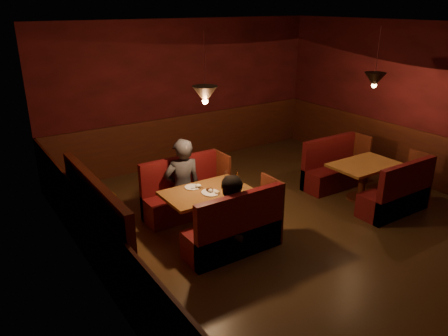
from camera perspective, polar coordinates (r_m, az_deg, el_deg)
room at (r=6.23m, az=8.24°, el=0.59°), size 6.02×7.02×2.92m
main_table at (r=6.31m, az=-2.18°, el=-4.23°), size 1.24×0.75×0.87m
main_bench_far at (r=6.97m, az=-5.08°, el=-3.75°), size 1.36×0.49×0.93m
main_bench_near at (r=5.89m, az=1.58°, el=-8.53°), size 1.36×0.49×0.93m
second_table at (r=7.76m, az=17.74°, el=-0.60°), size 1.15×0.73×0.65m
second_bench_far at (r=8.25m, az=14.08°, el=-0.36°), size 1.27×0.47×0.91m
second_bench_near at (r=7.48m, az=21.72°, el=-3.52°), size 1.27×0.47×0.91m
diner_a at (r=6.68m, az=-5.51°, el=-0.02°), size 0.64×0.47×1.63m
diner_b at (r=5.71m, az=1.36°, el=-4.62°), size 0.78×0.64×1.46m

